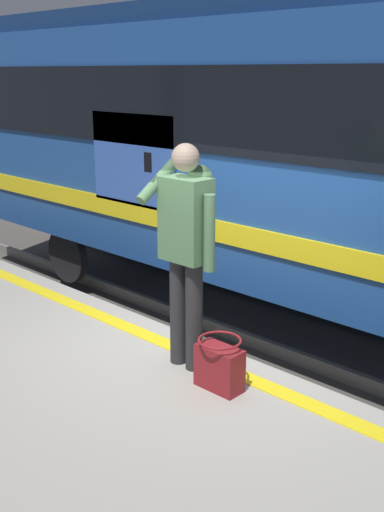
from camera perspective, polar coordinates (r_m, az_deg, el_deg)
ground_plane at (r=6.10m, az=1.38°, el=-15.43°), size 25.19×25.19×0.00m
platform at (r=4.89m, az=-14.07°, el=-18.89°), size 15.63×3.66×0.88m
safety_line at (r=5.48m, az=-0.70°, el=-8.81°), size 15.32×0.16×0.01m
track_rail_near at (r=7.24m, az=10.53°, el=-9.52°), size 20.32×0.08×0.16m
track_rail_far at (r=8.38m, az=16.00°, el=-6.15°), size 20.32×0.08×0.16m
train_carriage at (r=7.15m, az=14.95°, el=9.92°), size 12.60×2.73×3.86m
passenger at (r=4.87m, az=-0.49°, el=1.59°), size 0.57×0.55×1.85m
handbag at (r=4.82m, az=2.55°, el=-10.10°), size 0.38×0.34×0.42m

